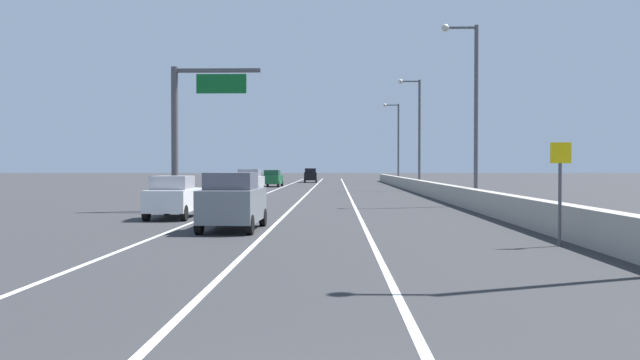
{
  "coord_description": "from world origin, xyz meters",
  "views": [
    {
      "loc": [
        0.39,
        -4.77,
        2.31
      ],
      "look_at": [
        -0.65,
        39.48,
        1.39
      ],
      "focal_mm": 36.78,
      "sensor_mm": 36.0,
      "label": 1
    }
  ],
  "objects_px": {
    "car_white_4": "(175,197)",
    "car_black_1": "(310,175)",
    "speed_advisory_sign": "(560,185)",
    "lamp_post_right_third": "(417,127)",
    "lamp_post_right_fourth": "(397,138)",
    "overhead_sign_gantry": "(189,120)",
    "lamp_post_right_second": "(472,102)",
    "car_silver_0": "(250,182)",
    "car_green_2": "(273,178)",
    "car_gray_3": "(233,202)"
  },
  "relations": [
    {
      "from": "car_black_1",
      "to": "overhead_sign_gantry",
      "type": "bearing_deg",
      "value": -93.86
    },
    {
      "from": "car_silver_0",
      "to": "overhead_sign_gantry",
      "type": "bearing_deg",
      "value": -91.54
    },
    {
      "from": "speed_advisory_sign",
      "to": "car_gray_3",
      "type": "bearing_deg",
      "value": 156.18
    },
    {
      "from": "car_gray_3",
      "to": "car_silver_0",
      "type": "bearing_deg",
      "value": 96.27
    },
    {
      "from": "lamp_post_right_second",
      "to": "car_black_1",
      "type": "distance_m",
      "value": 57.21
    },
    {
      "from": "lamp_post_right_third",
      "to": "car_black_1",
      "type": "relative_size",
      "value": 2.52
    },
    {
      "from": "speed_advisory_sign",
      "to": "car_silver_0",
      "type": "distance_m",
      "value": 37.93
    },
    {
      "from": "speed_advisory_sign",
      "to": "lamp_post_right_second",
      "type": "relative_size",
      "value": 0.28
    },
    {
      "from": "lamp_post_right_fourth",
      "to": "car_black_1",
      "type": "height_order",
      "value": "lamp_post_right_fourth"
    },
    {
      "from": "speed_advisory_sign",
      "to": "car_green_2",
      "type": "bearing_deg",
      "value": 103.84
    },
    {
      "from": "car_gray_3",
      "to": "overhead_sign_gantry",
      "type": "bearing_deg",
      "value": 110.62
    },
    {
      "from": "lamp_post_right_second",
      "to": "lamp_post_right_third",
      "type": "height_order",
      "value": "same"
    },
    {
      "from": "lamp_post_right_fourth",
      "to": "car_black_1",
      "type": "distance_m",
      "value": 14.96
    },
    {
      "from": "lamp_post_right_third",
      "to": "car_silver_0",
      "type": "xyz_separation_m",
      "value": [
        -14.8,
        -7.75,
        -5.0
      ]
    },
    {
      "from": "car_black_1",
      "to": "car_gray_3",
      "type": "bearing_deg",
      "value": -90.09
    },
    {
      "from": "lamp_post_right_third",
      "to": "lamp_post_right_fourth",
      "type": "bearing_deg",
      "value": 89.26
    },
    {
      "from": "overhead_sign_gantry",
      "to": "speed_advisory_sign",
      "type": "xyz_separation_m",
      "value": [
        14.13,
        -14.99,
        -2.96
      ]
    },
    {
      "from": "lamp_post_right_third",
      "to": "car_white_4",
      "type": "height_order",
      "value": "lamp_post_right_third"
    },
    {
      "from": "car_silver_0",
      "to": "car_black_1",
      "type": "relative_size",
      "value": 1.12
    },
    {
      "from": "lamp_post_right_second",
      "to": "lamp_post_right_third",
      "type": "distance_m",
      "value": 23.92
    },
    {
      "from": "lamp_post_right_third",
      "to": "lamp_post_right_fourth",
      "type": "height_order",
      "value": "same"
    },
    {
      "from": "car_white_4",
      "to": "lamp_post_right_second",
      "type": "bearing_deg",
      "value": 31.4
    },
    {
      "from": "lamp_post_right_fourth",
      "to": "lamp_post_right_third",
      "type": "bearing_deg",
      "value": -90.74
    },
    {
      "from": "overhead_sign_gantry",
      "to": "car_white_4",
      "type": "relative_size",
      "value": 1.72
    },
    {
      "from": "car_black_1",
      "to": "car_green_2",
      "type": "height_order",
      "value": "car_black_1"
    },
    {
      "from": "lamp_post_right_fourth",
      "to": "speed_advisory_sign",
      "type": "bearing_deg",
      "value": -91.31
    },
    {
      "from": "lamp_post_right_fourth",
      "to": "car_silver_0",
      "type": "height_order",
      "value": "lamp_post_right_fourth"
    },
    {
      "from": "lamp_post_right_second",
      "to": "lamp_post_right_fourth",
      "type": "distance_m",
      "value": 47.83
    },
    {
      "from": "lamp_post_right_fourth",
      "to": "lamp_post_right_second",
      "type": "bearing_deg",
      "value": -90.11
    },
    {
      "from": "car_green_2",
      "to": "car_gray_3",
      "type": "relative_size",
      "value": 1.1
    },
    {
      "from": "speed_advisory_sign",
      "to": "lamp_post_right_fourth",
      "type": "height_order",
      "value": "lamp_post_right_fourth"
    },
    {
      "from": "lamp_post_right_fourth",
      "to": "car_silver_0",
      "type": "xyz_separation_m",
      "value": [
        -15.11,
        -31.67,
        -5.0
      ]
    },
    {
      "from": "speed_advisory_sign",
      "to": "car_white_4",
      "type": "height_order",
      "value": "speed_advisory_sign"
    },
    {
      "from": "lamp_post_right_fourth",
      "to": "car_white_4",
      "type": "bearing_deg",
      "value": -104.91
    },
    {
      "from": "lamp_post_right_second",
      "to": "car_gray_3",
      "type": "bearing_deg",
      "value": -128.26
    },
    {
      "from": "speed_advisory_sign",
      "to": "car_white_4",
      "type": "bearing_deg",
      "value": 143.75
    },
    {
      "from": "overhead_sign_gantry",
      "to": "car_black_1",
      "type": "distance_m",
      "value": 60.32
    },
    {
      "from": "car_white_4",
      "to": "car_black_1",
      "type": "bearing_deg",
      "value": 86.84
    },
    {
      "from": "lamp_post_right_fourth",
      "to": "car_silver_0",
      "type": "distance_m",
      "value": 35.45
    },
    {
      "from": "speed_advisory_sign",
      "to": "lamp_post_right_second",
      "type": "xyz_separation_m",
      "value": [
        1.44,
        19.24,
        4.28
      ]
    },
    {
      "from": "car_silver_0",
      "to": "car_white_4",
      "type": "distance_m",
      "value": 25.38
    },
    {
      "from": "lamp_post_right_third",
      "to": "car_black_1",
      "type": "height_order",
      "value": "lamp_post_right_third"
    },
    {
      "from": "car_silver_0",
      "to": "car_black_1",
      "type": "xyz_separation_m",
      "value": [
        3.5,
        39.65,
        -0.02
      ]
    },
    {
      "from": "speed_advisory_sign",
      "to": "car_gray_3",
      "type": "xyz_separation_m",
      "value": [
        -10.19,
        4.5,
        -0.72
      ]
    },
    {
      "from": "car_silver_0",
      "to": "car_green_2",
      "type": "height_order",
      "value": "car_silver_0"
    },
    {
      "from": "speed_advisory_sign",
      "to": "lamp_post_right_fourth",
      "type": "distance_m",
      "value": 67.23
    },
    {
      "from": "speed_advisory_sign",
      "to": "lamp_post_right_fourth",
      "type": "relative_size",
      "value": 0.28
    },
    {
      "from": "overhead_sign_gantry",
      "to": "lamp_post_right_second",
      "type": "relative_size",
      "value": 0.71
    },
    {
      "from": "car_silver_0",
      "to": "car_black_1",
      "type": "distance_m",
      "value": 39.8
    },
    {
      "from": "speed_advisory_sign",
      "to": "lamp_post_right_fourth",
      "type": "bearing_deg",
      "value": 88.69
    }
  ]
}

